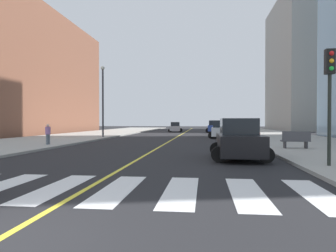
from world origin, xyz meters
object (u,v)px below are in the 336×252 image
(traffic_light_near_corner, at_px, (330,84))
(pedestrian_walking_west, at_px, (48,133))
(street_lamp, at_px, (103,95))
(car_silver_third, at_px, (175,127))
(car_black_nearest, at_px, (239,140))
(car_blue_fourth, at_px, (214,127))
(car_white_second, at_px, (221,130))
(fire_hydrant, at_px, (259,136))
(park_bench, at_px, (296,140))

(traffic_light_near_corner, relative_size, pedestrian_walking_west, 2.98)
(traffic_light_near_corner, relative_size, street_lamp, 0.58)
(traffic_light_near_corner, distance_m, street_lamp, 26.78)
(car_silver_third, relative_size, traffic_light_near_corner, 0.86)
(car_black_nearest, height_order, car_blue_fourth, car_black_nearest)
(street_lamp, bearing_deg, car_black_nearest, -53.61)
(car_white_second, height_order, fire_hydrant, car_white_second)
(car_blue_fourth, bearing_deg, park_bench, 99.20)
(car_white_second, bearing_deg, fire_hydrant, 116.47)
(street_lamp, bearing_deg, park_bench, -36.46)
(car_white_second, relative_size, car_silver_third, 1.14)
(traffic_light_near_corner, xyz_separation_m, fire_hydrant, (-0.09, 15.91, -2.86))
(fire_hydrant, bearing_deg, street_lamp, 162.56)
(car_blue_fourth, bearing_deg, fire_hydrant, 99.23)
(car_black_nearest, relative_size, fire_hydrant, 5.24)
(car_white_second, bearing_deg, car_silver_third, -67.68)
(car_silver_third, height_order, pedestrian_walking_west, car_silver_third)
(park_bench, height_order, street_lamp, street_lamp)
(car_blue_fourth, bearing_deg, car_white_second, 91.99)
(car_silver_third, xyz_separation_m, traffic_light_near_corner, (10.13, -41.48, 2.62))
(street_lamp, bearing_deg, fire_hydrant, -17.44)
(traffic_light_near_corner, distance_m, pedestrian_walking_west, 19.56)
(car_blue_fourth, relative_size, street_lamp, 0.58)
(car_silver_third, bearing_deg, fire_hydrant, -71.26)
(car_white_second, bearing_deg, car_black_nearest, 91.85)
(car_blue_fourth, distance_m, pedestrian_walking_west, 33.03)
(car_black_nearest, height_order, car_silver_third, car_black_nearest)
(car_black_nearest, height_order, traffic_light_near_corner, traffic_light_near_corner)
(car_black_nearest, xyz_separation_m, park_bench, (4.22, 5.06, -0.28))
(car_silver_third, bearing_deg, traffic_light_near_corner, -78.98)
(pedestrian_walking_west, relative_size, street_lamp, 0.20)
(pedestrian_walking_west, height_order, street_lamp, street_lamp)
(fire_hydrant, relative_size, street_lamp, 0.11)
(traffic_light_near_corner, bearing_deg, car_black_nearest, -43.71)
(car_silver_third, height_order, traffic_light_near_corner, traffic_light_near_corner)
(car_silver_third, bearing_deg, car_white_second, -72.39)
(car_white_second, distance_m, pedestrian_walking_west, 19.12)
(car_blue_fourth, distance_m, traffic_light_near_corner, 39.79)
(traffic_light_near_corner, xyz_separation_m, pedestrian_walking_west, (-16.95, 9.45, -2.43))
(traffic_light_near_corner, bearing_deg, park_bench, -96.85)
(car_blue_fourth, xyz_separation_m, pedestrian_walking_west, (-13.54, -30.12, 0.06))
(car_white_second, relative_size, fire_hydrant, 5.11)
(car_silver_third, bearing_deg, park_bench, -74.26)
(car_silver_third, height_order, fire_hydrant, car_silver_third)
(street_lamp, bearing_deg, car_blue_fourth, 54.75)
(traffic_light_near_corner, bearing_deg, car_silver_third, -76.27)
(park_bench, height_order, pedestrian_walking_west, pedestrian_walking_west)
(car_black_nearest, bearing_deg, pedestrian_walking_west, -24.99)
(car_black_nearest, height_order, street_lamp, street_lamp)
(car_blue_fourth, height_order, street_lamp, street_lamp)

